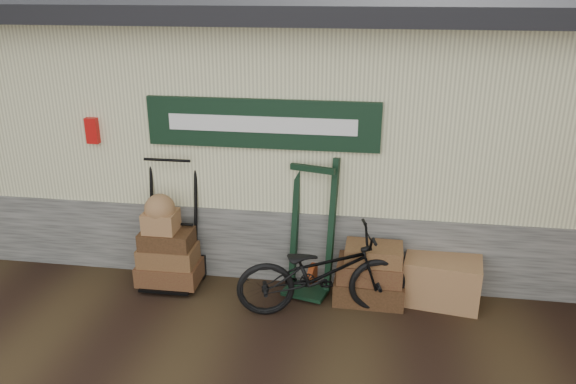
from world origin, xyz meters
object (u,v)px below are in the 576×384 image
object	(u,v)px
wicker_hamper	(442,280)
bicycle	(322,268)
porter_trolley	(171,213)
green_barrow	(312,227)
suitcase_stack	(370,272)

from	to	relation	value
wicker_hamper	bicycle	xyz separation A→B (m)	(-1.32, -0.42, 0.27)
porter_trolley	bicycle	size ratio (longest dim) A/B	0.94
green_barrow	suitcase_stack	xyz separation A→B (m)	(0.68, -0.14, -0.45)
green_barrow	wicker_hamper	xyz separation A→B (m)	(1.49, -0.04, -0.53)
porter_trolley	green_barrow	size ratio (longest dim) A/B	1.09
green_barrow	suitcase_stack	distance (m)	0.83
suitcase_stack	bicycle	world-z (taller)	bicycle
porter_trolley	bicycle	distance (m)	1.91
suitcase_stack	wicker_hamper	size ratio (longest dim) A/B	0.95
porter_trolley	suitcase_stack	bearing A→B (deg)	-3.55
porter_trolley	suitcase_stack	size ratio (longest dim) A/B	2.22
porter_trolley	green_barrow	xyz separation A→B (m)	(1.66, 0.01, -0.07)
suitcase_stack	bicycle	bearing A→B (deg)	-147.55
porter_trolley	wicker_hamper	world-z (taller)	porter_trolley
green_barrow	suitcase_stack	bearing A→B (deg)	3.27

